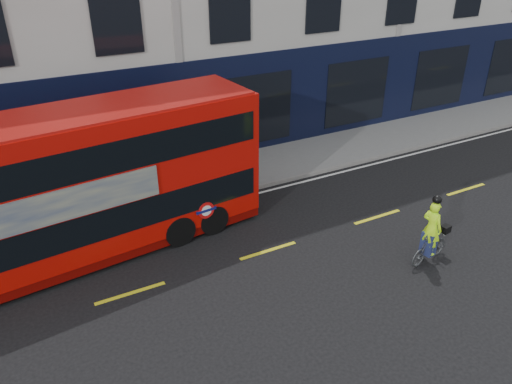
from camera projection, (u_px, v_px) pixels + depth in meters
ground at (296, 280)px, 13.11m from camera, size 120.00×120.00×0.00m
pavement at (201, 180)px, 18.15m from camera, size 60.00×3.00×0.12m
kerb at (218, 197)px, 16.98m from camera, size 60.00×0.12×0.13m
road_edge_line at (222, 202)px, 16.77m from camera, size 58.00×0.10×0.01m
lane_dashes at (268, 251)px, 14.28m from camera, size 58.00×0.12×0.01m
bus at (76, 187)px, 13.18m from camera, size 10.46×3.38×4.14m
cyclist at (431, 239)px, 13.50m from camera, size 1.51×0.65×2.10m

